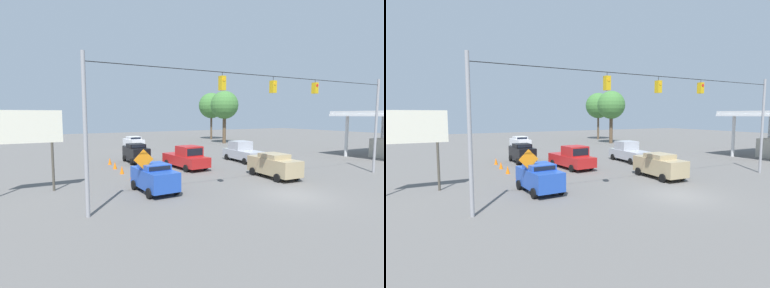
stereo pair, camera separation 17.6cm
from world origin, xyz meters
TOP-DOWN VIEW (x-y plane):
  - ground_plane at (0.00, 0.00)m, footprint 140.00×140.00m
  - overhead_signal_span at (0.03, -1.97)m, footprint 23.74×0.38m
  - sedan_black_withflow_far at (4.46, -17.00)m, footprint 2.05×4.18m
  - sedan_blue_parked_shoulder at (7.20, -4.86)m, footprint 2.17×3.95m
  - pickup_truck_red_withflow_mid at (1.43, -11.49)m, footprint 2.60×5.46m
  - pickup_truck_silver_oncoming_far at (-5.85, -12.40)m, footprint 2.60×5.45m
  - sedan_white_withflow_deep at (1.42, -27.42)m, footprint 2.07×4.29m
  - sedan_tan_crossing_near at (-2.75, -4.55)m, footprint 2.24×4.61m
  - traffic_cone_nearest at (7.16, -6.69)m, footprint 0.35×0.35m
  - traffic_cone_second at (7.31, -9.25)m, footprint 0.35×0.35m
  - traffic_cone_third at (7.41, -11.74)m, footprint 0.35×0.35m
  - traffic_cone_fourth at (7.35, -14.29)m, footprint 0.35×0.35m
  - traffic_cone_fifth at (7.19, -16.94)m, footprint 0.35×0.35m
  - roadside_billboard at (14.41, -8.35)m, footprint 4.47×0.16m
  - work_zone_sign at (7.97, -4.64)m, footprint 1.27×0.06m
  - tree_horizon_left at (-15.71, -30.11)m, footprint 4.81×4.81m
  - tree_horizon_right at (-18.32, -38.47)m, footprint 5.07×5.07m

SIDE VIEW (x-z plane):
  - ground_plane at x=0.00m, z-range 0.00..0.00m
  - traffic_cone_nearest at x=7.16m, z-range 0.00..0.69m
  - traffic_cone_second at x=7.31m, z-range 0.00..0.69m
  - traffic_cone_third at x=7.41m, z-range 0.00..0.69m
  - traffic_cone_fourth at x=7.35m, z-range 0.00..0.69m
  - traffic_cone_fifth at x=7.19m, z-range 0.00..0.69m
  - sedan_blue_parked_shoulder at x=7.20m, z-range 0.04..1.90m
  - pickup_truck_red_withflow_mid at x=1.43m, z-range -0.08..2.04m
  - pickup_truck_silver_oncoming_far at x=-5.85m, z-range -0.08..2.04m
  - sedan_tan_crossing_near at x=-2.75m, z-range 0.04..1.96m
  - sedan_white_withflow_deep at x=1.42m, z-range 0.04..1.98m
  - sedan_black_withflow_far at x=4.46m, z-range 0.04..2.00m
  - work_zone_sign at x=7.97m, z-range 0.57..3.41m
  - roadside_billboard at x=14.41m, z-range 1.25..6.50m
  - overhead_signal_span at x=0.03m, z-range 0.98..8.89m
  - tree_horizon_left at x=-15.71m, z-range 2.05..11.10m
  - tree_horizon_right at x=-18.32m, z-range 2.10..11.43m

